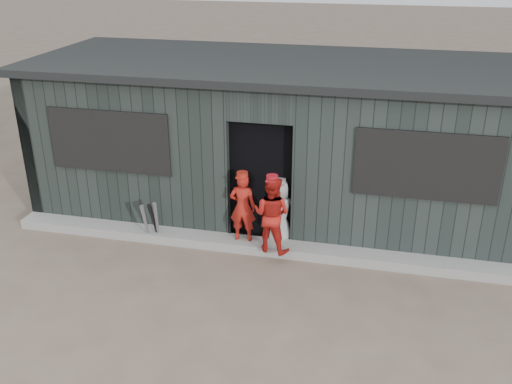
% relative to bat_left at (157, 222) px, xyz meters
% --- Properties ---
extents(ground, '(80.00, 80.00, 0.00)m').
position_rel_bat_left_xyz_m(ground, '(1.57, -1.68, -0.38)').
color(ground, brown).
rests_on(ground, ground).
extents(curb, '(8.00, 0.36, 0.15)m').
position_rel_bat_left_xyz_m(curb, '(1.57, 0.14, -0.30)').
color(curb, gray).
rests_on(curb, ground).
extents(bat_left, '(0.14, 0.28, 0.76)m').
position_rel_bat_left_xyz_m(bat_left, '(0.00, 0.00, 0.00)').
color(bat_left, gray).
rests_on(bat_left, ground).
extents(bat_mid, '(0.09, 0.23, 0.69)m').
position_rel_bat_left_xyz_m(bat_mid, '(-0.18, -0.02, -0.03)').
color(bat_mid, gray).
rests_on(bat_mid, ground).
extents(bat_right, '(0.08, 0.32, 0.72)m').
position_rel_bat_left_xyz_m(bat_right, '(-0.06, 0.02, -0.02)').
color(bat_right, black).
rests_on(bat_right, ground).
extents(player_red_left, '(0.42, 0.28, 1.10)m').
position_rel_bat_left_xyz_m(player_red_left, '(1.35, 0.17, 0.32)').
color(player_red_left, '#B01F15').
rests_on(player_red_left, curb).
extents(player_red_right, '(0.66, 0.57, 1.19)m').
position_rel_bat_left_xyz_m(player_red_right, '(1.85, -0.05, 0.37)').
color(player_red_right, red).
rests_on(player_red_right, curb).
extents(player_grey_back, '(0.63, 0.52, 1.09)m').
position_rel_bat_left_xyz_m(player_grey_back, '(1.89, 0.41, 0.17)').
color(player_grey_back, '#A4A4A4').
rests_on(player_grey_back, ground).
extents(dugout, '(8.30, 3.30, 2.62)m').
position_rel_bat_left_xyz_m(dugout, '(1.57, 1.82, 0.91)').
color(dugout, black).
rests_on(dugout, ground).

